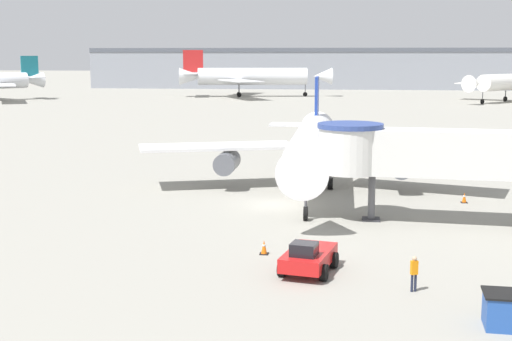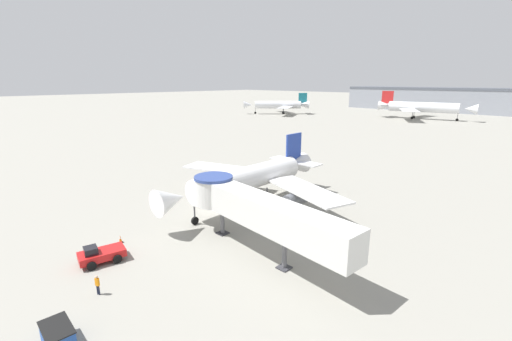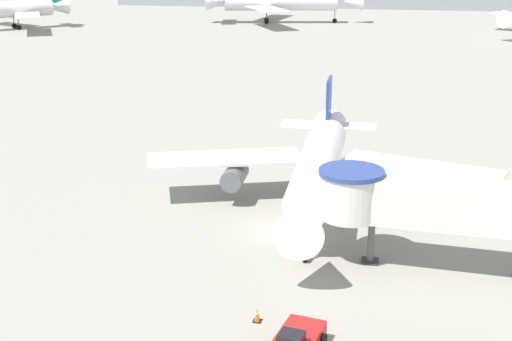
{
  "view_description": "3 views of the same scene",
  "coord_description": "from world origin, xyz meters",
  "px_view_note": "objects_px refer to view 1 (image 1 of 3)",
  "views": [
    {
      "loc": [
        4.58,
        -48.36,
        10.33
      ],
      "look_at": [
        -1.54,
        0.96,
        2.22
      ],
      "focal_mm": 50.0,
      "sensor_mm": 36.0,
      "label": 1
    },
    {
      "loc": [
        32.37,
        -25.72,
        15.91
      ],
      "look_at": [
        3.5,
        4.21,
        4.92
      ],
      "focal_mm": 24.0,
      "sensor_mm": 36.0,
      "label": 2
    },
    {
      "loc": [
        6.39,
        -46.04,
        19.77
      ],
      "look_at": [
        -2.45,
        4.2,
        3.03
      ],
      "focal_mm": 50.0,
      "sensor_mm": 36.0,
      "label": 3
    }
  ],
  "objects_px": {
    "jet_bridge": "(457,153)",
    "background_jet_orange_tail": "(509,82)",
    "background_jet_red_tail": "(249,76)",
    "traffic_cone_near_nose": "(264,247)",
    "ground_crew_marshaller": "(414,271)",
    "traffic_cone_starboard_wing": "(464,198)",
    "pushback_tug_red": "(308,257)",
    "main_airplane": "(312,145)"
  },
  "relations": [
    {
      "from": "background_jet_red_tail",
      "to": "traffic_cone_near_nose",
      "type": "bearing_deg",
      "value": 178.29
    },
    {
      "from": "jet_bridge",
      "to": "background_jet_red_tail",
      "type": "height_order",
      "value": "background_jet_red_tail"
    },
    {
      "from": "pushback_tug_red",
      "to": "ground_crew_marshaller",
      "type": "height_order",
      "value": "pushback_tug_red"
    },
    {
      "from": "jet_bridge",
      "to": "pushback_tug_red",
      "type": "distance_m",
      "value": 14.34
    },
    {
      "from": "traffic_cone_near_nose",
      "to": "background_jet_red_tail",
      "type": "bearing_deg",
      "value": 97.91
    },
    {
      "from": "traffic_cone_near_nose",
      "to": "background_jet_orange_tail",
      "type": "xyz_separation_m",
      "value": [
        39.53,
        126.24,
        4.01
      ]
    },
    {
      "from": "ground_crew_marshaller",
      "to": "background_jet_orange_tail",
      "type": "relative_size",
      "value": 0.07
    },
    {
      "from": "main_airplane",
      "to": "jet_bridge",
      "type": "distance_m",
      "value": 12.97
    },
    {
      "from": "jet_bridge",
      "to": "background_jet_orange_tail",
      "type": "bearing_deg",
      "value": 81.59
    },
    {
      "from": "pushback_tug_red",
      "to": "traffic_cone_starboard_wing",
      "type": "relative_size",
      "value": 5.67
    },
    {
      "from": "jet_bridge",
      "to": "pushback_tug_red",
      "type": "relative_size",
      "value": 4.72
    },
    {
      "from": "traffic_cone_starboard_wing",
      "to": "ground_crew_marshaller",
      "type": "height_order",
      "value": "ground_crew_marshaller"
    },
    {
      "from": "pushback_tug_red",
      "to": "background_jet_orange_tail",
      "type": "xyz_separation_m",
      "value": [
        37.07,
        129.17,
        3.61
      ]
    },
    {
      "from": "pushback_tug_red",
      "to": "traffic_cone_near_nose",
      "type": "bearing_deg",
      "value": 141.92
    },
    {
      "from": "jet_bridge",
      "to": "main_airplane",
      "type": "bearing_deg",
      "value": 140.46
    },
    {
      "from": "pushback_tug_red",
      "to": "main_airplane",
      "type": "bearing_deg",
      "value": 104.08
    },
    {
      "from": "traffic_cone_near_nose",
      "to": "traffic_cone_starboard_wing",
      "type": "xyz_separation_m",
      "value": [
        12.55,
        14.76,
        -0.01
      ]
    },
    {
      "from": "jet_bridge",
      "to": "background_jet_orange_tail",
      "type": "xyz_separation_m",
      "value": [
        28.64,
        118.15,
        -0.04
      ]
    },
    {
      "from": "traffic_cone_near_nose",
      "to": "ground_crew_marshaller",
      "type": "xyz_separation_m",
      "value": [
        7.21,
        -5.11,
        0.57
      ]
    },
    {
      "from": "background_jet_red_tail",
      "to": "background_jet_orange_tail",
      "type": "distance_m",
      "value": 60.47
    },
    {
      "from": "jet_bridge",
      "to": "ground_crew_marshaller",
      "type": "xyz_separation_m",
      "value": [
        -3.67,
        -13.2,
        -3.48
      ]
    },
    {
      "from": "background_jet_orange_tail",
      "to": "traffic_cone_near_nose",
      "type": "bearing_deg",
      "value": -64.52
    },
    {
      "from": "traffic_cone_near_nose",
      "to": "ground_crew_marshaller",
      "type": "bearing_deg",
      "value": -35.31
    },
    {
      "from": "traffic_cone_starboard_wing",
      "to": "ground_crew_marshaller",
      "type": "bearing_deg",
      "value": -105.02
    },
    {
      "from": "background_jet_red_tail",
      "to": "jet_bridge",
      "type": "bearing_deg",
      "value": -176.66
    },
    {
      "from": "traffic_cone_near_nose",
      "to": "traffic_cone_starboard_wing",
      "type": "height_order",
      "value": "traffic_cone_near_nose"
    },
    {
      "from": "pushback_tug_red",
      "to": "jet_bridge",
      "type": "bearing_deg",
      "value": 64.47
    },
    {
      "from": "main_airplane",
      "to": "background_jet_orange_tail",
      "type": "relative_size",
      "value": 1.19
    },
    {
      "from": "traffic_cone_starboard_wing",
      "to": "background_jet_orange_tail",
      "type": "height_order",
      "value": "background_jet_orange_tail"
    },
    {
      "from": "background_jet_red_tail",
      "to": "traffic_cone_starboard_wing",
      "type": "bearing_deg",
      "value": -175.28
    },
    {
      "from": "jet_bridge",
      "to": "ground_crew_marshaller",
      "type": "distance_m",
      "value": 14.13
    },
    {
      "from": "main_airplane",
      "to": "traffic_cone_starboard_wing",
      "type": "distance_m",
      "value": 11.59
    },
    {
      "from": "pushback_tug_red",
      "to": "traffic_cone_starboard_wing",
      "type": "bearing_deg",
      "value": 72.2
    },
    {
      "from": "traffic_cone_starboard_wing",
      "to": "background_jet_red_tail",
      "type": "xyz_separation_m",
      "value": [
        -31.97,
        124.95,
        4.63
      ]
    },
    {
      "from": "traffic_cone_near_nose",
      "to": "traffic_cone_starboard_wing",
      "type": "distance_m",
      "value": 19.38
    },
    {
      "from": "main_airplane",
      "to": "background_jet_red_tail",
      "type": "relative_size",
      "value": 0.73
    },
    {
      "from": "pushback_tug_red",
      "to": "background_jet_orange_tail",
      "type": "distance_m",
      "value": 134.43
    },
    {
      "from": "jet_bridge",
      "to": "traffic_cone_starboard_wing",
      "type": "height_order",
      "value": "jet_bridge"
    },
    {
      "from": "main_airplane",
      "to": "background_jet_red_tail",
      "type": "bearing_deg",
      "value": 99.51
    },
    {
      "from": "ground_crew_marshaller",
      "to": "main_airplane",
      "type": "bearing_deg",
      "value": 83.01
    },
    {
      "from": "jet_bridge",
      "to": "traffic_cone_near_nose",
      "type": "relative_size",
      "value": 26.14
    },
    {
      "from": "jet_bridge",
      "to": "background_jet_orange_tail",
      "type": "height_order",
      "value": "background_jet_orange_tail"
    }
  ]
}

